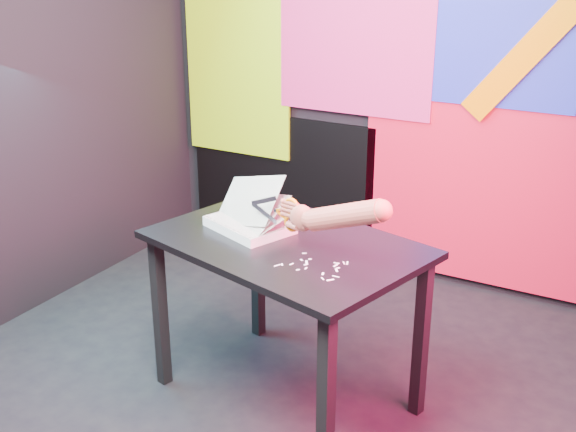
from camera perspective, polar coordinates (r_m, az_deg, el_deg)
The scene contains 7 objects.
room at distance 2.83m, azimuth -2.40°, elevation 9.72°, with size 3.01×3.01×2.71m.
backdrop at distance 4.18m, azimuth 9.08°, elevation 7.64°, with size 2.88×0.05×2.08m.
work_table at distance 2.99m, azimuth -0.15°, elevation -3.79°, with size 1.23×0.97×0.75m.
printout_stack at distance 3.07m, azimuth -3.05°, elevation -0.59°, with size 0.40×0.35×0.26m.
scissors at distance 2.84m, azimuth 0.01°, elevation 0.17°, with size 0.25×0.05×0.14m.
hand_forearm at distance 2.68m, azimuth 3.97°, elevation 0.03°, with size 0.49×0.15×0.21m.
paper_clippings at distance 2.72m, azimuth 2.43°, elevation -4.04°, with size 0.26×0.19×0.00m.
Camera 1 is at (1.46, -2.36, 1.90)m, focal length 45.00 mm.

